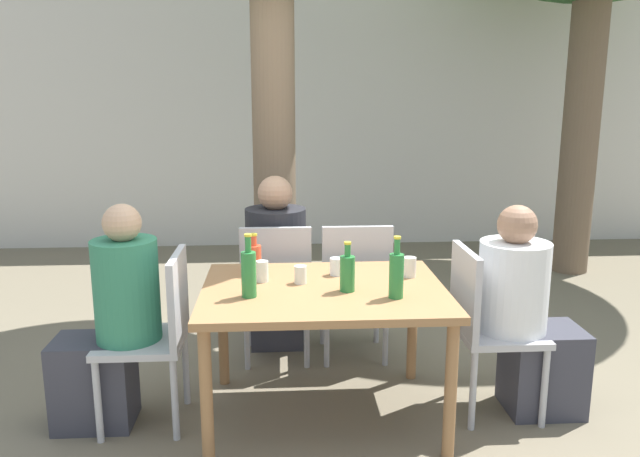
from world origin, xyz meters
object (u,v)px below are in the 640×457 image
patio_chair_2 (276,284)px  green_bottle_1 (347,272)px  person_seated_2 (276,271)px  drinking_glass_0 (262,271)px  drinking_glass_3 (410,267)px  person_seated_1 (527,321)px  patio_chair_1 (484,320)px  soda_bottle_3 (254,258)px  patio_chair_3 (355,283)px  person_seated_0 (111,329)px  drinking_glass_2 (300,275)px  green_bottle_2 (396,274)px  patio_chair_0 (158,328)px  drinking_glass_1 (336,267)px  dining_table_front (324,302)px  green_bottle_0 (249,273)px

patio_chair_2 → green_bottle_1: (0.37, -0.79, 0.30)m
person_seated_2 → green_bottle_1: (0.37, -1.03, 0.28)m
drinking_glass_0 → person_seated_2: bearing=85.2°
green_bottle_1 → drinking_glass_3: green_bottle_1 is taller
person_seated_1 → drinking_glass_3: size_ratio=10.46×
patio_chair_1 → drinking_glass_0: bearing=83.9°
patio_chair_1 → soda_bottle_3: size_ratio=3.99×
patio_chair_3 → drinking_glass_0: size_ratio=8.15×
patio_chair_3 → person_seated_0: bearing=28.1°
soda_bottle_3 → drinking_glass_0: bearing=-72.1°
patio_chair_2 → drinking_glass_2: (0.13, -0.65, 0.25)m
patio_chair_2 → drinking_glass_0: patio_chair_2 is taller
patio_chair_1 → green_bottle_2: bearing=110.1°
patio_chair_0 → drinking_glass_2: 0.79m
drinking_glass_0 → drinking_glass_2: 0.21m
green_bottle_1 → patio_chair_2: bearing=115.0°
drinking_glass_1 → drinking_glass_3: (0.40, -0.06, 0.01)m
green_bottle_1 → drinking_glass_0: (-0.44, 0.19, -0.04)m
patio_chair_1 → person_seated_1: bearing=-90.0°
patio_chair_2 → drinking_glass_0: bearing=83.4°
person_seated_1 → drinking_glass_0: size_ratio=10.20×
dining_table_front → drinking_glass_0: bearing=158.6°
patio_chair_1 → drinking_glass_2: patio_chair_1 is taller
drinking_glass_0 → drinking_glass_1: 0.42m
green_bottle_0 → soda_bottle_3: 0.40m
patio_chair_3 → person_seated_2: 0.56m
patio_chair_3 → green_bottle_1: bearing=80.2°
patio_chair_1 → green_bottle_2: green_bottle_2 is taller
green_bottle_1 → soda_bottle_3: size_ratio=1.11×
dining_table_front → patio_chair_2: size_ratio=1.37×
patio_chair_2 → patio_chair_3: bearing=-180.0°
person_seated_2 → green_bottle_1: 1.13m
patio_chair_1 → green_bottle_1: (-0.75, -0.07, 0.30)m
patio_chair_2 → drinking_glass_1: patio_chair_2 is taller
person_seated_1 → soda_bottle_3: person_seated_1 is taller
patio_chair_1 → green_bottle_0: 1.30m
person_seated_0 → patio_chair_0: bearing=90.0°
dining_table_front → green_bottle_2: size_ratio=4.06×
green_bottle_2 → drinking_glass_3: (0.14, 0.35, -0.07)m
patio_chair_3 → green_bottle_2: green_bottle_2 is taller
drinking_glass_0 → drinking_glass_2: drinking_glass_0 is taller
soda_bottle_3 → drinking_glass_3: bearing=-7.4°
dining_table_front → soda_bottle_3: bearing=143.6°
patio_chair_0 → green_bottle_2: size_ratio=2.96×
person_seated_0 → dining_table_front: bearing=90.0°
drinking_glass_0 → drinking_glass_3: drinking_glass_0 is taller
drinking_glass_1 → person_seated_0: bearing=-169.4°
person_seated_0 → soda_bottle_3: person_seated_0 is taller
drinking_glass_1 → soda_bottle_3: bearing=173.7°
drinking_glass_1 → patio_chair_0: bearing=-166.8°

